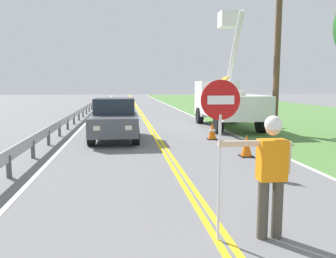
{
  "coord_description": "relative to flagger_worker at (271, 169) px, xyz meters",
  "views": [
    {
      "loc": [
        -1.42,
        -0.36,
        2.26
      ],
      "look_at": [
        -0.35,
        7.76,
        1.2
      ],
      "focal_mm": 36.75,
      "sensor_mm": 36.0,
      "label": 1
    }
  ],
  "objects": [
    {
      "name": "edge_line_left",
      "position": [
        -4.3,
        15.74,
        -1.04
      ],
      "size": [
        0.12,
        110.0,
        0.01
      ],
      "primitive_type": "cube",
      "color": "silver",
      "rests_on": "ground"
    },
    {
      "name": "utility_pole_near",
      "position": [
        4.83,
        10.38,
        2.89
      ],
      "size": [
        1.8,
        0.28,
        7.51
      ],
      "color": "brown",
      "rests_on": "ground"
    },
    {
      "name": "edge_line_right",
      "position": [
        2.9,
        15.74,
        -1.04
      ],
      "size": [
        0.12,
        110.0,
        0.01
      ],
      "primitive_type": "cube",
      "color": "silver",
      "rests_on": "ground"
    },
    {
      "name": "centerline_yellow_right",
      "position": [
        -0.61,
        15.74,
        -1.04
      ],
      "size": [
        0.11,
        110.0,
        0.01
      ],
      "primitive_type": "cube",
      "color": "yellow",
      "rests_on": "ground"
    },
    {
      "name": "guardrail_left_shoulder",
      "position": [
        -4.9,
        12.0,
        -0.53
      ],
      "size": [
        0.1,
        32.0,
        0.71
      ],
      "color": "#9EA0A3",
      "rests_on": "ground"
    },
    {
      "name": "stop_sign_paddle",
      "position": [
        -0.77,
        0.01,
        0.66
      ],
      "size": [
        0.56,
        0.04,
        2.33
      ],
      "color": "silver",
      "rests_on": "ground"
    },
    {
      "name": "traffic_cone_lead",
      "position": [
        1.45,
        2.92,
        -0.71
      ],
      "size": [
        0.4,
        0.4,
        0.7
      ],
      "color": "orange",
      "rests_on": "ground"
    },
    {
      "name": "utility_bucket_truck",
      "position": [
        3.35,
        13.27,
        0.39
      ],
      "size": [
        2.78,
        6.85,
        5.98
      ],
      "color": "white",
      "rests_on": "ground"
    },
    {
      "name": "oncoming_sedan_nearest",
      "position": [
        -2.46,
        9.57,
        -0.21
      ],
      "size": [
        1.95,
        4.12,
        1.7
      ],
      "color": "#4C5156",
      "rests_on": "ground"
    },
    {
      "name": "flagger_worker",
      "position": [
        0.0,
        0.0,
        0.0
      ],
      "size": [
        1.09,
        0.25,
        1.83
      ],
      "color": "#474238",
      "rests_on": "ground"
    },
    {
      "name": "traffic_cone_tail",
      "position": [
        1.55,
        9.12,
        -0.71
      ],
      "size": [
        0.4,
        0.4,
        0.7
      ],
      "color": "orange",
      "rests_on": "ground"
    },
    {
      "name": "traffic_cone_mid",
      "position": [
        1.74,
        5.63,
        -0.71
      ],
      "size": [
        0.4,
        0.4,
        0.7
      ],
      "color": "orange",
      "rests_on": "ground"
    },
    {
      "name": "grass_verge_right",
      "position": [
        10.9,
        15.74,
        -1.04
      ],
      "size": [
        16.0,
        110.0,
        0.01
      ],
      "primitive_type": "cube",
      "color": "#517F3D",
      "rests_on": "ground"
    },
    {
      "name": "centerline_yellow_left",
      "position": [
        -0.79,
        15.74,
        -1.04
      ],
      "size": [
        0.11,
        110.0,
        0.01
      ],
      "primitive_type": "cube",
      "color": "yellow",
      "rests_on": "ground"
    }
  ]
}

